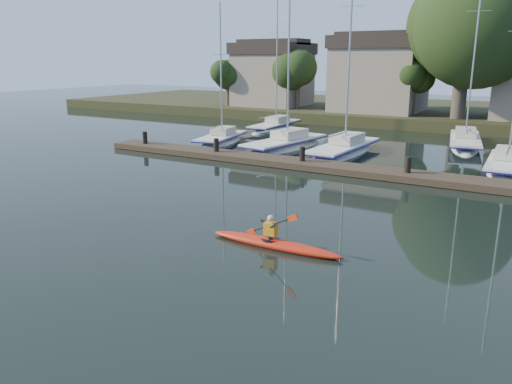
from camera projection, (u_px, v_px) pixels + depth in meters
The scene contains 10 objects.
ground at pixel (198, 258), 15.68m from camera, with size 160.00×160.00×0.00m, color black.
kayak at pixel (274, 242), 16.56m from camera, with size 4.83×1.00×1.54m.
dock at pixel (352, 169), 27.29m from camera, with size 34.00×2.00×1.80m.
sailboat_0 at pixel (221, 145), 37.22m from camera, with size 3.16×7.25×11.14m.
sailboat_1 at pixel (285, 151), 34.83m from camera, with size 3.58×9.42×15.02m.
sailboat_2 at pixel (343, 157), 32.81m from camera, with size 2.62×9.64×15.82m.
sailboat_3 at pixel (506, 174), 28.04m from camera, with size 2.33×8.12×13.01m.
sailboat_5 at pixel (275, 131), 44.29m from camera, with size 2.22×8.55×14.07m.
sailboat_6 at pixel (464, 148), 35.92m from camera, with size 3.64×10.11×15.75m.
shore at pixel (465, 89), 47.62m from camera, with size 90.00×25.25×12.75m.
Camera 1 is at (8.98, -11.67, 6.08)m, focal length 35.00 mm.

